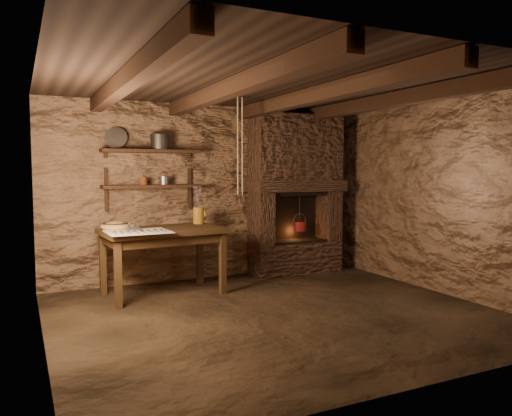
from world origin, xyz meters
name	(u,v)px	position (x,y,z in m)	size (l,w,h in m)	color
floor	(276,314)	(0.00, 0.00, 0.00)	(4.50, 4.50, 0.00)	black
back_wall	(209,192)	(0.00, 2.00, 1.20)	(4.50, 0.04, 2.40)	#513726
front_wall	(416,217)	(0.00, -2.00, 1.20)	(4.50, 0.04, 2.40)	#513726
left_wall	(40,207)	(-2.25, 0.00, 1.20)	(0.04, 4.00, 2.40)	#513726
right_wall	(438,195)	(2.25, 0.00, 1.20)	(0.04, 4.00, 2.40)	#513726
ceiling	(277,82)	(0.00, 0.00, 2.40)	(4.50, 4.00, 0.04)	black
beam_far_left	(128,80)	(-1.50, 0.00, 2.31)	(0.14, 3.95, 0.16)	black
beam_mid_left	(232,88)	(-0.50, 0.00, 2.31)	(0.14, 3.95, 0.16)	black
beam_mid_right	(319,94)	(0.50, 0.00, 2.31)	(0.14, 3.95, 0.16)	black
beam_far_right	(393,100)	(1.50, 0.00, 2.31)	(0.14, 3.95, 0.16)	black
shelf_lower	(152,186)	(-0.85, 1.84, 1.30)	(1.25, 0.30, 0.04)	black
shelf_upper	(151,151)	(-0.85, 1.84, 1.75)	(1.25, 0.30, 0.04)	black
hearth	(295,189)	(1.25, 1.77, 1.23)	(1.43, 0.51, 2.30)	#322119
work_table	(163,259)	(-0.85, 1.32, 0.44)	(1.49, 0.94, 0.81)	black
linen_cloth	(138,232)	(-1.20, 1.07, 0.81)	(0.69, 0.56, 0.01)	silver
pewter_cutlery_row	(139,231)	(-1.20, 1.05, 0.82)	(0.58, 0.22, 0.01)	gray
drinking_glasses	(137,226)	(-1.18, 1.21, 0.86)	(0.22, 0.07, 0.09)	silver
stoneware_jug	(199,207)	(-0.29, 1.62, 1.02)	(0.16, 0.16, 0.50)	#A5721F
wooden_bowl	(116,227)	(-1.39, 1.39, 0.85)	(0.34, 0.34, 0.12)	olive
iron_stockpot	(160,143)	(-0.74, 1.84, 1.86)	(0.23, 0.23, 0.18)	#322F2C
tin_pan	(116,138)	(-1.27, 1.94, 1.91)	(0.28, 0.28, 0.04)	gray
small_kettle	(164,180)	(-0.69, 1.84, 1.37)	(0.16, 0.12, 0.17)	gray
rusty_tin	(143,181)	(-0.96, 1.84, 1.37)	(0.09, 0.09, 0.09)	#572611
red_pot	(300,225)	(1.29, 1.72, 0.70)	(0.22, 0.21, 0.54)	maroon
hanging_ropes	(240,146)	(0.05, 1.05, 1.80)	(0.08, 0.08, 1.20)	beige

